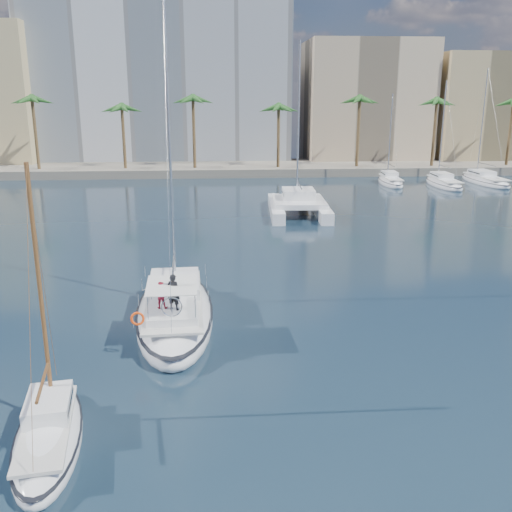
{
  "coord_description": "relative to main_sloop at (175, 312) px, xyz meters",
  "views": [
    {
      "loc": [
        -3.18,
        -27.24,
        11.56
      ],
      "look_at": [
        -1.16,
        1.5,
        3.36
      ],
      "focal_mm": 40.0,
      "sensor_mm": 36.0,
      "label": 1
    }
  ],
  "objects": [
    {
      "name": "ground",
      "position": [
        5.48,
        -0.97,
        -0.55
      ],
      "size": [
        160.0,
        160.0,
        0.0
      ],
      "primitive_type": "plane",
      "color": "black",
      "rests_on": "ground"
    },
    {
      "name": "quay",
      "position": [
        5.48,
        60.03,
        0.05
      ],
      "size": [
        120.0,
        14.0,
        1.2
      ],
      "primitive_type": "cube",
      "color": "gray",
      "rests_on": "ground"
    },
    {
      "name": "building_modern",
      "position": [
        -6.52,
        72.03,
        13.45
      ],
      "size": [
        42.0,
        16.0,
        28.0
      ],
      "primitive_type": "cube",
      "color": "silver",
      "rests_on": "ground"
    },
    {
      "name": "building_beige",
      "position": [
        27.48,
        69.03,
        9.45
      ],
      "size": [
        20.0,
        14.0,
        20.0
      ],
      "primitive_type": "cube",
      "color": "#CBB292",
      "rests_on": "ground"
    },
    {
      "name": "building_tan_right",
      "position": [
        47.48,
        67.03,
        8.45
      ],
      "size": [
        18.0,
        12.0,
        18.0
      ],
      "primitive_type": "cube",
      "color": "tan",
      "rests_on": "ground"
    },
    {
      "name": "palm_centre",
      "position": [
        5.48,
        56.03,
        9.73
      ],
      "size": [
        3.6,
        3.6,
        12.3
      ],
      "color": "brown",
      "rests_on": "ground"
    },
    {
      "name": "palm_right",
      "position": [
        39.48,
        56.03,
        9.73
      ],
      "size": [
        3.6,
        3.6,
        12.3
      ],
      "color": "brown",
      "rests_on": "ground"
    },
    {
      "name": "main_sloop",
      "position": [
        0.0,
        0.0,
        0.0
      ],
      "size": [
        4.54,
        12.63,
        18.5
      ],
      "rotation": [
        0.0,
        0.0,
        0.05
      ],
      "color": "white",
      "rests_on": "ground"
    },
    {
      "name": "small_sloop",
      "position": [
        -3.55,
        -10.8,
        -0.16
      ],
      "size": [
        3.2,
        7.23,
        10.04
      ],
      "rotation": [
        0.0,
        0.0,
        0.15
      ],
      "color": "white",
      "rests_on": "ground"
    },
    {
      "name": "catamaran",
      "position": [
        10.44,
        27.49,
        0.58
      ],
      "size": [
        6.25,
        11.58,
        16.56
      ],
      "rotation": [
        0.0,
        0.0,
        -0.05
      ],
      "color": "white",
      "rests_on": "ground"
    },
    {
      "name": "seagull",
      "position": [
        -1.52,
        3.45,
        0.08
      ],
      "size": [
        1.23,
        0.53,
        0.23
      ],
      "color": "silver",
      "rests_on": "ground"
    },
    {
      "name": "moored_yacht_a",
      "position": [
        25.48,
        46.03,
        -0.55
      ],
      "size": [
        3.37,
        9.52,
        11.9
      ],
      "primitive_type": null,
      "rotation": [
        0.0,
        0.0,
        -0.07
      ],
      "color": "white",
      "rests_on": "ground"
    },
    {
      "name": "moored_yacht_b",
      "position": [
        31.98,
        44.03,
        -0.55
      ],
      "size": [
        3.32,
        10.83,
        13.72
      ],
      "primitive_type": null,
      "rotation": [
        0.0,
        0.0,
        -0.02
      ],
      "color": "white",
      "rests_on": "ground"
    },
    {
      "name": "moored_yacht_c",
      "position": [
        38.48,
        46.03,
        -0.55
      ],
      "size": [
        3.98,
        12.33,
        15.54
      ],
      "primitive_type": null,
      "rotation": [
        0.0,
        0.0,
        0.03
      ],
      "color": "white",
      "rests_on": "ground"
    }
  ]
}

